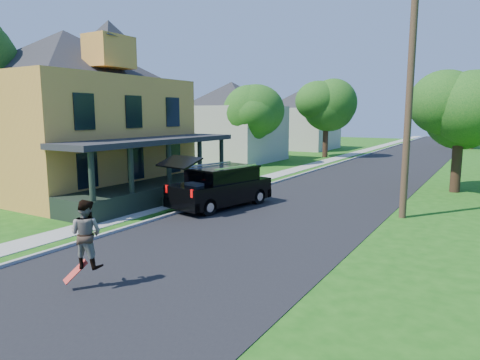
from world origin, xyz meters
The scene contains 16 objects.
ground centered at (0.00, 0.00, 0.00)m, with size 140.00×140.00×0.00m, color #185110.
street centered at (0.00, 20.00, 0.00)m, with size 8.00×120.00×0.02m, color black.
curb centered at (-4.05, 20.00, 0.00)m, with size 0.15×120.00×0.12m, color #959591.
sidewalk centered at (-5.60, 20.00, 0.00)m, with size 1.30×120.00×0.03m, color gray.
front_walk centered at (-9.50, 6.00, 0.00)m, with size 6.50×1.20×0.03m, color gray.
main_house centered at (-12.80, 5.99, 4.92)m, with size 15.56×15.56×10.10m.
neighbor_house_mid centered at (-13.50, 24.00, 4.19)m, with size 12.78×12.78×8.30m.
neighbor_house_far centered at (-13.50, 40.00, 4.19)m, with size 12.78×12.78×8.30m.
black_suv centered at (-3.20, 6.55, 0.97)m, with size 3.06×5.71×2.52m.
skateboarder centered at (-0.82, -3.00, 1.40)m, with size 0.98×0.85×1.70m.
skateboard centered at (-0.97, -3.25, 0.45)m, with size 0.47×0.49×0.56m.
tree_left_mid centered at (-10.37, 21.90, 4.70)m, with size 5.00×4.80×7.26m.
tree_left_far centered at (-7.07, 31.40, 5.36)m, with size 5.55×5.66×7.93m.
tree_right_near centered at (5.82, 16.52, 4.82)m, with size 5.02×5.07×7.22m.
tree_right_far centered at (4.95, 50.34, 5.54)m, with size 6.30×6.02×8.59m.
utility_pole_near centered at (4.50, 8.73, 5.74)m, with size 1.75×0.53×11.16m.
Camera 1 is at (7.64, -9.76, 4.30)m, focal length 32.00 mm.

